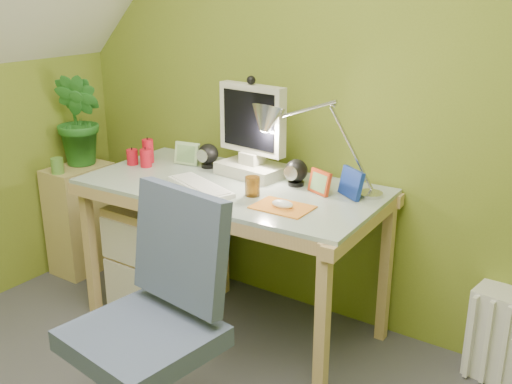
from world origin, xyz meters
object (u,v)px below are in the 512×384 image
Objects in this scene: monitor at (252,128)px; side_ledge at (82,218)px; desk_lamp at (334,125)px; potted_plant at (80,120)px; desk at (232,257)px; task_chair at (142,334)px.

monitor is 1.37m from side_ledge.
desk_lamp reaches higher than potted_plant.
desk is 1.18m from side_ledge.
monitor is 1.17m from potted_plant.
potted_plant is at bearing 75.12° from side_ledge.
task_chair is (0.25, -0.89, 0.11)m from desk.
monitor is (0.00, 0.18, 0.64)m from desk.
desk is 2.63× the size of potted_plant.
side_ledge is (-1.18, 0.02, -0.06)m from desk.
potted_plant is (-1.16, 0.07, 0.55)m from desk.
side_ledge is at bearing 176.49° from desk.
desk_lamp is at bearing 3.83° from potted_plant.
desk_lamp is at bearing 19.37° from desk.
task_chair is (1.42, -0.91, 0.16)m from side_ledge.
desk is 2.31× the size of desk_lamp.
side_ledge is 0.61m from potted_plant.
monitor is 1.22m from task_chair.
potted_plant is 1.76m from task_chair.
potted_plant is (0.01, 0.05, 0.61)m from side_ledge.
task_chair is (1.41, -0.96, -0.45)m from potted_plant.
potted_plant is at bearing -169.08° from monitor.
potted_plant reaches higher than desk.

